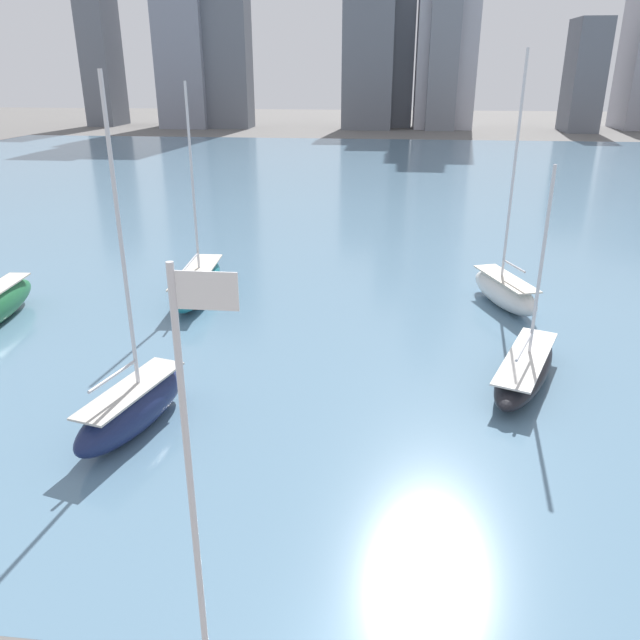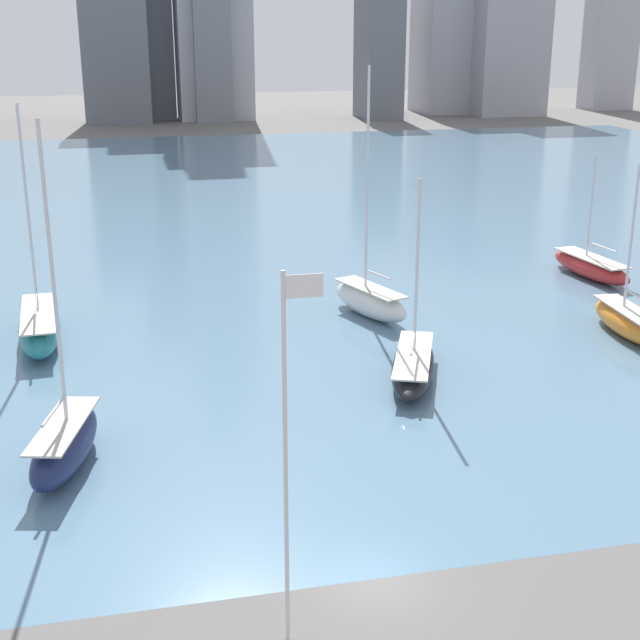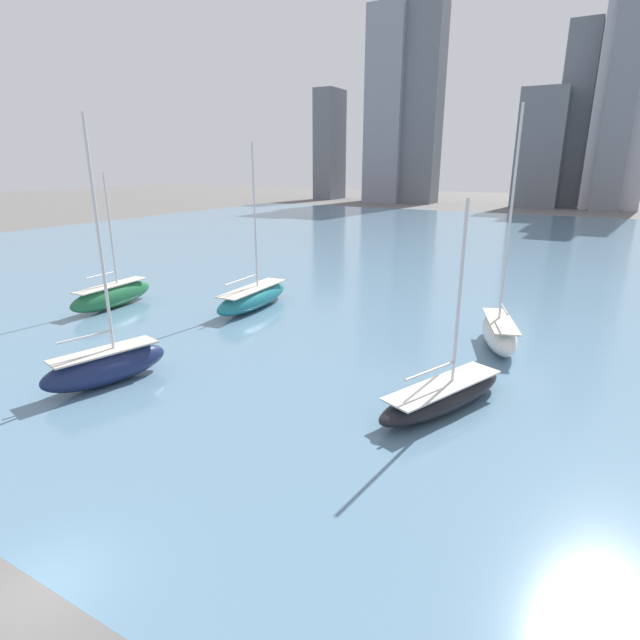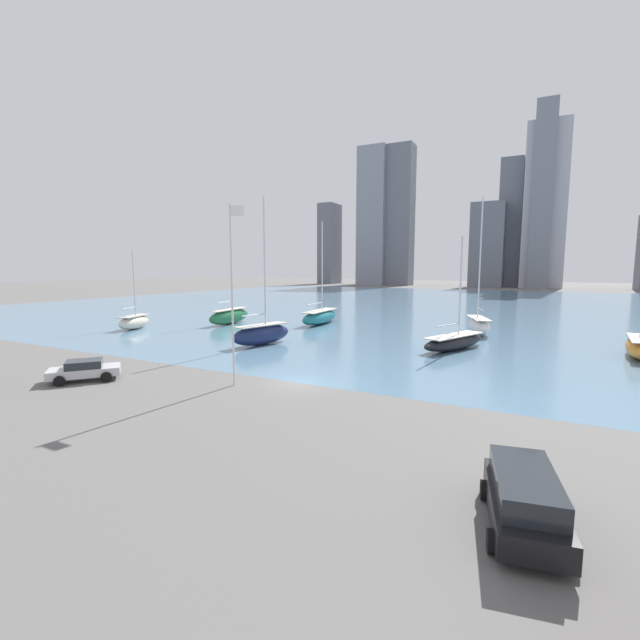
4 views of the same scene
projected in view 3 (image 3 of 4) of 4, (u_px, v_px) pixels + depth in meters
The scene contains 8 objects.
ground_plane at pixel (46, 587), 15.84m from camera, with size 500.00×500.00×0.00m, color #605E5B.
harbor_water at pixel (493, 255), 74.00m from camera, with size 180.00×140.00×0.00m.
distant_city_skyline at pixel (600, 114), 144.95m from camera, with size 199.52×24.36×71.18m.
sailboat_black at pixel (443, 395), 27.19m from camera, with size 5.76×9.85×11.26m.
sailboat_navy at pixel (106, 365), 30.19m from camera, with size 3.88×7.89×15.49m.
sailboat_green at pixel (113, 295), 46.53m from camera, with size 2.56×9.39×12.14m.
sailboat_teal at pixel (253, 297), 46.10m from camera, with size 3.13×10.63×14.73m.
sailboat_white at pixel (499, 332), 36.31m from camera, with size 4.58×8.08×16.68m.
Camera 3 is at (13.80, -6.66, 12.82)m, focal length 28.00 mm.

